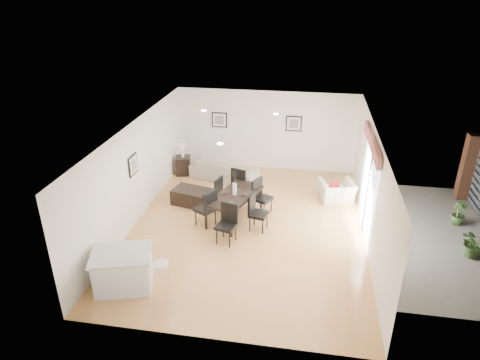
% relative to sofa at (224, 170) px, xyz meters
% --- Properties ---
extents(ground, '(8.00, 8.00, 0.00)m').
position_rel_sofa_xyz_m(ground, '(1.22, -2.81, -0.32)').
color(ground, tan).
rests_on(ground, ground).
extents(wall_back, '(6.00, 0.04, 2.70)m').
position_rel_sofa_xyz_m(wall_back, '(1.22, 1.19, 1.03)').
color(wall_back, white).
rests_on(wall_back, ground).
extents(wall_front, '(6.00, 0.04, 2.70)m').
position_rel_sofa_xyz_m(wall_front, '(1.22, -6.81, 1.03)').
color(wall_front, white).
rests_on(wall_front, ground).
extents(wall_left, '(0.04, 8.00, 2.70)m').
position_rel_sofa_xyz_m(wall_left, '(-1.78, -2.81, 1.03)').
color(wall_left, white).
rests_on(wall_left, ground).
extents(wall_right, '(0.04, 8.00, 2.70)m').
position_rel_sofa_xyz_m(wall_right, '(4.22, -2.81, 1.03)').
color(wall_right, white).
rests_on(wall_right, ground).
extents(ceiling, '(6.00, 8.00, 0.02)m').
position_rel_sofa_xyz_m(ceiling, '(1.22, -2.81, 2.38)').
color(ceiling, white).
rests_on(ceiling, wall_back).
extents(sofa, '(2.33, 1.41, 0.64)m').
position_rel_sofa_xyz_m(sofa, '(0.00, 0.00, 0.00)').
color(sofa, gray).
rests_on(sofa, ground).
extents(armchair, '(1.15, 1.06, 0.63)m').
position_rel_sofa_xyz_m(armchair, '(3.56, -0.94, -0.01)').
color(armchair, beige).
rests_on(armchair, ground).
extents(courtyard_plant_a, '(0.76, 0.70, 0.71)m').
position_rel_sofa_xyz_m(courtyard_plant_a, '(6.64, -3.24, 0.03)').
color(courtyard_plant_a, '#355123').
rests_on(courtyard_plant_a, ground).
extents(courtyard_plant_b, '(0.46, 0.46, 0.63)m').
position_rel_sofa_xyz_m(courtyard_plant_b, '(6.70, -1.75, -0.00)').
color(courtyard_plant_b, '#355123').
rests_on(courtyard_plant_b, ground).
extents(dining_table, '(1.44, 1.97, 0.74)m').
position_rel_sofa_xyz_m(dining_table, '(0.79, -2.46, 0.34)').
color(dining_table, black).
rests_on(dining_table, ground).
extents(dining_chair_wnear, '(0.65, 0.65, 1.05)m').
position_rel_sofa_xyz_m(dining_chair_wnear, '(0.16, -2.95, 0.27)').
color(dining_chair_wnear, black).
rests_on(dining_chair_wnear, ground).
extents(dining_chair_wfar, '(0.54, 0.54, 0.99)m').
position_rel_sofa_xyz_m(dining_chair_wfar, '(0.16, -2.04, 0.24)').
color(dining_chair_wfar, black).
rests_on(dining_chair_wfar, ground).
extents(dining_chair_enear, '(0.53, 0.53, 1.00)m').
position_rel_sofa_xyz_m(dining_chair_enear, '(1.41, -2.89, 0.24)').
color(dining_chair_enear, black).
rests_on(dining_chair_enear, ground).
extents(dining_chair_efar, '(0.61, 0.61, 1.00)m').
position_rel_sofa_xyz_m(dining_chair_efar, '(1.42, -1.98, 0.24)').
color(dining_chair_efar, black).
rests_on(dining_chair_efar, ground).
extents(dining_chair_head, '(0.56, 0.56, 1.01)m').
position_rel_sofa_xyz_m(dining_chair_head, '(0.81, -3.56, 0.25)').
color(dining_chair_head, black).
rests_on(dining_chair_head, ground).
extents(dining_chair_foot, '(0.60, 0.60, 1.05)m').
position_rel_sofa_xyz_m(dining_chair_foot, '(0.76, -1.37, 0.27)').
color(dining_chair_foot, black).
rests_on(dining_chair_foot, ground).
extents(vase, '(0.88, 1.35, 0.68)m').
position_rel_sofa_xyz_m(vase, '(0.79, -2.46, 0.70)').
color(vase, white).
rests_on(vase, dining_table).
extents(coffee_table, '(1.25, 0.92, 0.45)m').
position_rel_sofa_xyz_m(coffee_table, '(-0.58, -1.81, -0.10)').
color(coffee_table, black).
rests_on(coffee_table, ground).
extents(side_table, '(0.55, 0.55, 0.62)m').
position_rel_sofa_xyz_m(side_table, '(-1.44, 0.18, -0.01)').
color(side_table, black).
rests_on(side_table, ground).
extents(table_lamp, '(0.23, 0.23, 0.45)m').
position_rel_sofa_xyz_m(table_lamp, '(-1.44, 0.18, 0.59)').
color(table_lamp, white).
rests_on(table_lamp, side_table).
extents(cushion, '(0.29, 0.19, 0.27)m').
position_rel_sofa_xyz_m(cushion, '(3.47, -1.03, 0.18)').
color(cushion, maroon).
rests_on(cushion, armchair).
extents(kitchen_island, '(1.43, 1.24, 0.85)m').
position_rel_sofa_xyz_m(kitchen_island, '(-1.01, -5.67, 0.11)').
color(kitchen_island, silver).
rests_on(kitchen_island, ground).
extents(bar_stool, '(0.32, 0.32, 0.70)m').
position_rel_sofa_xyz_m(bar_stool, '(-0.17, -5.67, 0.28)').
color(bar_stool, white).
rests_on(bar_stool, ground).
extents(framed_print_back_left, '(0.52, 0.04, 0.52)m').
position_rel_sofa_xyz_m(framed_print_back_left, '(-0.38, 1.16, 1.33)').
color(framed_print_back_left, black).
rests_on(framed_print_back_left, wall_back).
extents(framed_print_back_right, '(0.52, 0.04, 0.52)m').
position_rel_sofa_xyz_m(framed_print_back_right, '(2.12, 1.16, 1.33)').
color(framed_print_back_right, black).
rests_on(framed_print_back_right, wall_back).
extents(framed_print_left_wall, '(0.04, 0.52, 0.52)m').
position_rel_sofa_xyz_m(framed_print_left_wall, '(-1.75, -3.01, 1.33)').
color(framed_print_left_wall, black).
rests_on(framed_print_left_wall, wall_left).
extents(sliding_door, '(0.12, 2.70, 2.57)m').
position_rel_sofa_xyz_m(sliding_door, '(4.17, -2.51, 1.35)').
color(sliding_door, white).
rests_on(sliding_door, wall_right).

